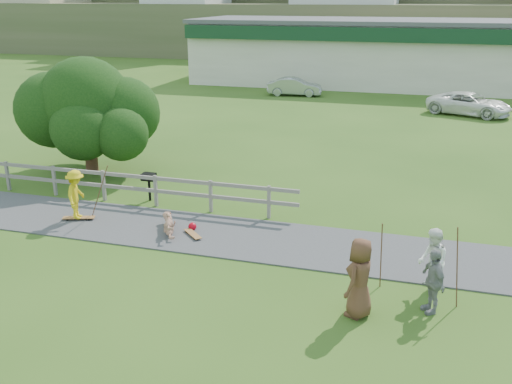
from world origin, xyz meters
TOP-DOWN VIEW (x-y plane):
  - ground at (0.00, 0.00)m, footprint 260.00×260.00m
  - path at (0.00, 1.50)m, footprint 34.00×3.00m
  - fence at (-4.62, 3.30)m, footprint 15.05×0.10m
  - strip_mall at (4.00, 34.94)m, footprint 32.50×10.75m
  - skater_rider at (-3.80, 1.36)m, footprint 0.83×1.14m
  - skater_fallen at (-0.59, 1.29)m, footprint 1.59×1.06m
  - spectator_a at (7.04, -0.29)m, footprint 0.78×0.91m
  - spectator_b at (7.05, -1.24)m, footprint 0.75×0.98m
  - spectator_c at (5.48, -1.87)m, footprint 0.86×1.05m
  - car_silver at (-2.55, 27.15)m, footprint 4.02×1.77m
  - car_white at (9.15, 23.14)m, footprint 5.35×3.80m
  - tree at (-6.38, 6.34)m, footprint 5.79×5.79m
  - bbq at (-2.47, 3.75)m, footprint 0.46×0.36m
  - longboard_rider at (-3.80, 1.36)m, footprint 1.03×0.56m
  - longboard_fallen at (0.21, 1.19)m, footprint 0.78×0.76m
  - helmet at (0.01, 1.64)m, footprint 0.25×0.25m
  - pole_rider at (-3.20, 1.76)m, footprint 0.03×0.03m
  - pole_spec_left at (5.83, -0.38)m, footprint 0.03×0.03m
  - pole_spec_right at (7.56, -0.86)m, footprint 0.03×0.03m

SIDE VIEW (x-z plane):
  - ground at x=0.00m, z-range 0.00..0.00m
  - path at x=0.00m, z-range 0.00..0.04m
  - longboard_fallen at x=0.21m, z-range 0.00..0.10m
  - longboard_rider at x=-3.80m, z-range 0.00..0.11m
  - helmet at x=0.01m, z-range 0.00..0.25m
  - skater_fallen at x=-0.59m, z-range 0.00..0.58m
  - bbq at x=-2.47m, z-range 0.00..1.00m
  - car_silver at x=-2.55m, z-range 0.00..1.28m
  - car_white at x=9.15m, z-range 0.00..1.35m
  - fence at x=-4.62m, z-range 0.17..1.27m
  - spectator_b at x=7.05m, z-range 0.00..1.54m
  - skater_rider at x=-3.80m, z-range 0.00..1.59m
  - spectator_a at x=7.04m, z-range 0.00..1.64m
  - pole_spec_left at x=5.83m, z-range 0.00..1.69m
  - spectator_c at x=5.48m, z-range 0.00..1.86m
  - pole_rider at x=-3.20m, z-range 0.00..1.96m
  - pole_spec_right at x=7.56m, z-range 0.00..1.98m
  - tree at x=-6.38m, z-range 0.00..3.53m
  - strip_mall at x=4.00m, z-range 0.03..5.13m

